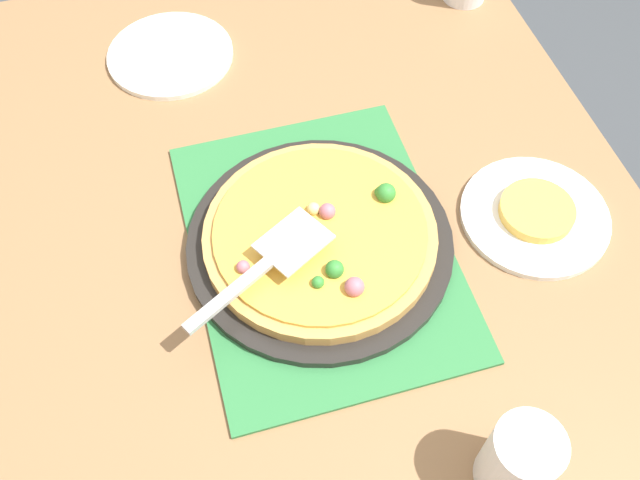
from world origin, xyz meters
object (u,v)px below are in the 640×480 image
Objects in this scene: pizza_pan at (320,243)px; served_slice_left at (537,211)px; pizza_server at (267,263)px; pizza at (321,235)px; cup_far at (519,460)px; plate_near_left at (535,216)px; plate_side at (170,55)px.

served_slice_left reaches higher than pizza_pan.
pizza_server is (0.01, -0.41, 0.05)m from served_slice_left.
pizza_server is at bearing -88.22° from served_slice_left.
cup_far is (0.37, 0.12, 0.03)m from pizza.
pizza_pan is at bearing 119.54° from pizza_server.
served_slice_left is at bearing 83.66° from pizza_pan.
pizza_pan is at bearing -96.34° from plate_near_left.
pizza reaches higher than pizza_pan.
pizza_server is (0.01, -0.41, 0.06)m from plate_near_left.
pizza is at bearing -96.18° from served_slice_left.
pizza is at bearing -161.52° from cup_far.
pizza_server reaches higher than plate_side.
pizza_pan is 0.48m from plate_side.
plate_side is 0.68m from served_slice_left.
plate_side is 0.88m from cup_far.
served_slice_left is (0.03, 0.32, -0.02)m from pizza.
pizza_server is at bearing 6.49° from plate_side.
plate_near_left is 0.39m from cup_far.
pizza is 0.48m from plate_side.
plate_side is at bearing -162.75° from pizza_pan.
served_slice_left is (0.50, 0.46, 0.01)m from plate_side.
pizza is 1.50× the size of plate_side.
served_slice_left is at bearing 43.06° from plate_side.
pizza is 1.50× the size of plate_near_left.
served_slice_left is (0.04, 0.32, 0.01)m from pizza_pan.
cup_far is (0.83, 0.27, 0.06)m from plate_side.
plate_side is 0.52m from pizza_server.
pizza_server reaches higher than pizza_pan.
pizza reaches higher than plate_near_left.
plate_side is (-0.46, -0.14, -0.03)m from pizza.
pizza is 0.39m from cup_far.
pizza_pan is at bearing -161.45° from cup_far.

